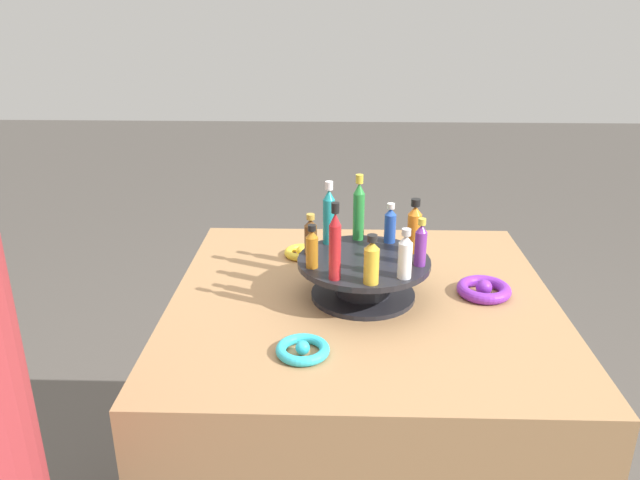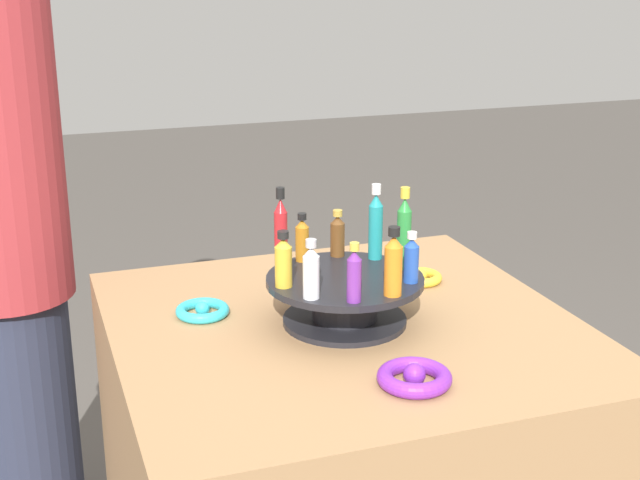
{
  "view_description": "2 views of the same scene",
  "coord_description": "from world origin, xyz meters",
  "views": [
    {
      "loc": [
        1.18,
        -0.06,
        1.37
      ],
      "look_at": [
        0.08,
        -0.09,
        0.94
      ],
      "focal_mm": 35.0,
      "sensor_mm": 36.0,
      "label": 1
    },
    {
      "loc": [
        0.51,
        1.35,
        1.4
      ],
      "look_at": [
        0.03,
        -0.04,
        0.93
      ],
      "focal_mm": 50.0,
      "sensor_mm": 36.0,
      "label": 2
    }
  ],
  "objects": [
    {
      "name": "bottle_gold",
      "position": [
        0.11,
        0.01,
        0.91
      ],
      "size": [
        0.03,
        0.03,
        0.1
      ],
      "color": "gold",
      "rests_on": "display_stand"
    },
    {
      "name": "bottle_clear",
      "position": [
        0.09,
        0.07,
        0.91
      ],
      "size": [
        0.03,
        0.03,
        0.1
      ],
      "color": "silver",
      "rests_on": "display_stand"
    },
    {
      "name": "bottle_brown",
      "position": [
        -0.03,
        -0.11,
        0.91
      ],
      "size": [
        0.03,
        0.03,
        0.09
      ],
      "color": "brown",
      "rests_on": "display_stand"
    },
    {
      "name": "ribbon_bow_teal",
      "position": [
        0.23,
        -0.11,
        0.79
      ],
      "size": [
        0.1,
        0.1,
        0.03
      ],
      "color": "#2DB7CC",
      "rests_on": "party_table"
    },
    {
      "name": "bottle_blue",
      "position": [
        -0.1,
        0.06,
        0.91
      ],
      "size": [
        0.03,
        0.03,
        0.09
      ],
      "color": "#234CAD",
      "rests_on": "display_stand"
    },
    {
      "name": "ribbon_bow_purple",
      "position": [
        -0.02,
        0.26,
        0.79
      ],
      "size": [
        0.11,
        0.11,
        0.03
      ],
      "color": "purple",
      "rests_on": "party_table"
    },
    {
      "name": "person_figure",
      "position": [
        0.56,
        -0.58,
        0.83
      ],
      "size": [
        0.28,
        0.28,
        1.64
      ],
      "rotation": [
        0.0,
        0.0,
        2.34
      ],
      "color": "#282D42",
      "rests_on": "ground_plane"
    },
    {
      "name": "bottle_red",
      "position": [
        0.1,
        -0.06,
        0.94
      ],
      "size": [
        0.02,
        0.02,
        0.15
      ],
      "color": "#B21E23",
      "rests_on": "display_stand"
    },
    {
      "name": "bottle_teal",
      "position": [
        -0.09,
        -0.07,
        0.93
      ],
      "size": [
        0.03,
        0.03,
        0.14
      ],
      "color": "teal",
      "rests_on": "display_stand"
    },
    {
      "name": "bottle_purple",
      "position": [
        0.03,
        0.11,
        0.91
      ],
      "size": [
        0.02,
        0.02,
        0.1
      ],
      "color": "#702D93",
      "rests_on": "display_stand"
    },
    {
      "name": "bottle_amber",
      "position": [
        0.04,
        -0.11,
        0.91
      ],
      "size": [
        0.02,
        0.02,
        0.09
      ],
      "color": "#AD6B19",
      "rests_on": "display_stand"
    },
    {
      "name": "display_stand",
      "position": [
        0.0,
        0.0,
        0.83
      ],
      "size": [
        0.28,
        0.28,
        0.09
      ],
      "color": "black",
      "rests_on": "party_table"
    },
    {
      "name": "ribbon_bow_gold",
      "position": [
        -0.21,
        -0.14,
        0.79
      ],
      "size": [
        0.08,
        0.08,
        0.03
      ],
      "color": "gold",
      "rests_on": "party_table"
    },
    {
      "name": "bottle_green",
      "position": [
        -0.11,
        -0.01,
        0.93
      ],
      "size": [
        0.03,
        0.03,
        0.15
      ],
      "color": "#288438",
      "rests_on": "display_stand"
    },
    {
      "name": "bottle_orange",
      "position": [
        -0.04,
        0.11,
        0.92
      ],
      "size": [
        0.03,
        0.03,
        0.12
      ],
      "color": "orange",
      "rests_on": "display_stand"
    }
  ]
}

